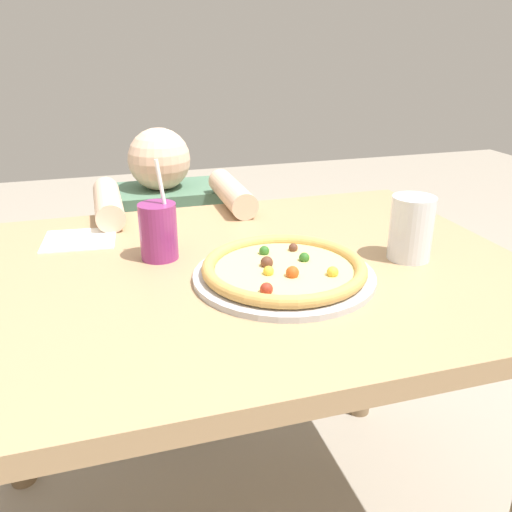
{
  "coord_description": "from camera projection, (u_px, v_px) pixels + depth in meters",
  "views": [
    {
      "loc": [
        -0.23,
        -0.97,
        1.19
      ],
      "look_at": [
        0.05,
        -0.03,
        0.78
      ],
      "focal_mm": 37.65,
      "sensor_mm": 36.0,
      "label": 1
    }
  ],
  "objects": [
    {
      "name": "diner_seated",
      "position": [
        168.0,
        284.0,
        1.76
      ],
      "size": [
        0.4,
        0.52,
        0.93
      ],
      "color": "#333847",
      "rests_on": "ground"
    },
    {
      "name": "pizza_near",
      "position": [
        284.0,
        270.0,
        1.03
      ],
      "size": [
        0.35,
        0.35,
        0.04
      ],
      "color": "#B7B7BC",
      "rests_on": "dining_table"
    },
    {
      "name": "water_cup_clear",
      "position": [
        411.0,
        228.0,
        1.11
      ],
      "size": [
        0.09,
        0.09,
        0.13
      ],
      "color": "silver",
      "rests_on": "dining_table"
    },
    {
      "name": "paper_napkin",
      "position": [
        80.0,
        240.0,
        1.23
      ],
      "size": [
        0.17,
        0.16,
        0.0
      ],
      "primitive_type": "cube",
      "rotation": [
        0.0,
        0.0,
        -0.09
      ],
      "color": "white",
      "rests_on": "dining_table"
    },
    {
      "name": "drink_cup_colored",
      "position": [
        158.0,
        231.0,
        1.11
      ],
      "size": [
        0.08,
        0.08,
        0.21
      ],
      "color": "#8C2D72",
      "rests_on": "dining_table"
    },
    {
      "name": "dining_table",
      "position": [
        229.0,
        317.0,
        1.13
      ],
      "size": [
        1.22,
        0.87,
        0.75
      ],
      "color": "tan",
      "rests_on": "ground"
    }
  ]
}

